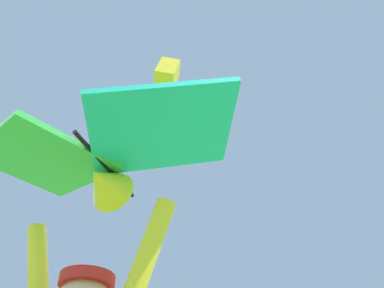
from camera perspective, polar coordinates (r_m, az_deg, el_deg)
held_stunt_kite at (r=2.17m, az=-12.74°, el=-1.80°), size 1.62×0.87×0.38m
distant_kite_yellow_overhead_distant at (r=17.71m, az=-3.51°, el=9.91°), size 1.23×1.38×1.60m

